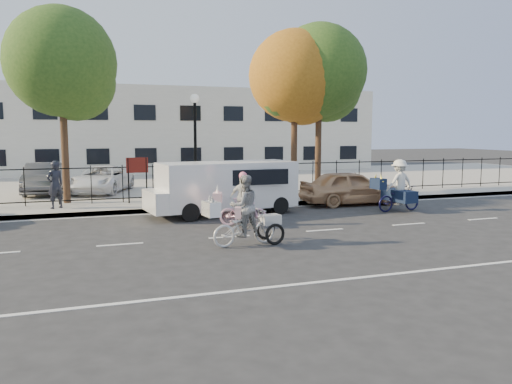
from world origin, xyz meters
name	(u,v)px	position (x,y,z in m)	size (l,w,h in m)	color
ground	(229,237)	(0.00, 0.00, 0.00)	(120.00, 120.00, 0.00)	#333334
road_markings	(229,237)	(0.00, 0.00, 0.01)	(60.00, 9.52, 0.01)	silver
curb	(193,209)	(0.00, 5.05, 0.07)	(60.00, 0.10, 0.15)	#A8A399
sidewalk	(188,205)	(0.00, 6.10, 0.07)	(60.00, 2.20, 0.15)	#A8A399
parking_lot	(157,183)	(0.00, 15.00, 0.07)	(60.00, 15.60, 0.15)	#A8A399
iron_fence	(182,182)	(0.00, 7.20, 0.90)	(58.00, 0.06, 1.50)	black
building	(138,131)	(0.00, 25.00, 3.00)	(34.00, 10.00, 6.00)	silver
lamppost	(195,128)	(0.50, 6.80, 3.11)	(0.36, 0.36, 4.33)	black
street_sign	(137,171)	(-1.85, 6.80, 1.42)	(0.85, 0.06, 1.80)	black
zebra_trike	(245,218)	(0.10, -1.11, 0.72)	(2.17, 1.01, 1.85)	silver
unicorn_bike	(242,206)	(0.85, 1.51, 0.64)	(1.74, 1.26, 1.72)	#ECB3CF
bull_bike	(398,191)	(7.24, 2.39, 0.77)	(2.11, 1.45, 1.94)	#100F34
white_van	(225,186)	(0.91, 3.80, 1.04)	(5.52, 2.44, 1.89)	white
gold_sedan	(350,187)	(6.41, 4.50, 0.70)	(1.66, 4.13, 1.41)	tan
pedestrian	(55,185)	(-4.86, 6.24, 1.03)	(0.64, 0.42, 1.76)	black
lot_car_b	(102,179)	(-3.09, 10.82, 0.76)	(2.03, 4.40, 1.22)	white
lot_car_c	(43,178)	(-5.63, 11.26, 0.85)	(1.47, 4.23, 1.39)	#484B50
tree_west	(65,68)	(-4.39, 7.76, 5.43)	(4.23, 4.23, 7.76)	#442D1D
tree_mid	(297,81)	(5.24, 7.36, 5.21)	(4.06, 4.06, 7.44)	#442D1D
tree_east	(322,76)	(6.44, 7.36, 5.45)	(4.25, 4.25, 7.78)	#442D1D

